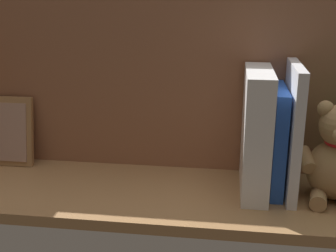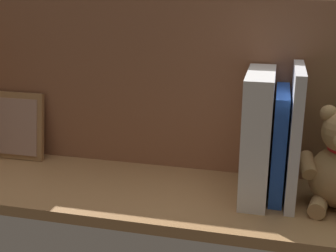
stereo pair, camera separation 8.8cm
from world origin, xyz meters
The scene contains 6 objects.
ground_plane centered at (0.00, 0.00, -1.10)cm, with size 107.25×28.95×2.20cm, color #A87A4C.
shelf_back_panel centered at (0.00, -12.22, 18.60)cm, with size 107.25×1.50×37.21cm, color #9A6345.
book_3 centered at (-24.03, -2.53, 12.91)cm, with size 1.89×17.08×25.82cm, color silver.
book_4 centered at (-21.44, -3.55, 10.55)cm, with size 2.50×15.04×21.10cm, color blue.
dictionary_thick_white centered at (-17.21, -2.16, 12.34)cm, with size 5.15×17.63×24.68cm, color white.
picture_frame_leaning centered at (39.61, -8.65, 7.83)cm, with size 14.44×4.25×15.88cm.
Camera 2 is at (-20.03, 81.58, 40.79)cm, focal length 48.18 mm.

